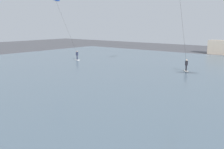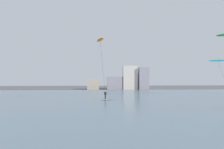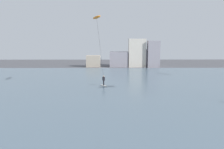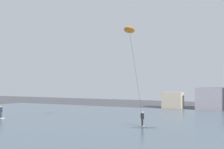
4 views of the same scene
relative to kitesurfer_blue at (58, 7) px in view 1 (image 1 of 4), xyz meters
The scene contains 2 objects.
water_bay 26.64m from the kitesurfer_blue, ahead, with size 84.00×52.00×0.10m, color slate.
kitesurfer_blue is the anchor object (origin of this frame).
Camera 1 is at (10.58, 1.45, 6.49)m, focal length 41.32 mm.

